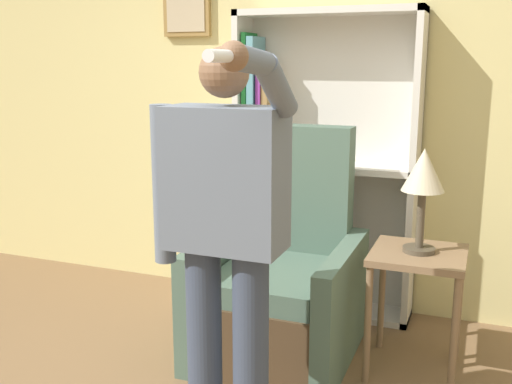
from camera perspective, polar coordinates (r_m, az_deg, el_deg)
name	(u,v)px	position (r m, az deg, el deg)	size (l,w,h in m)	color
wall_back	(298,96)	(4.05, 3.98, 9.08)	(8.00, 0.11, 2.80)	#DBCC84
bookcase	(304,175)	(3.93, 4.59, 1.66)	(1.16, 0.28, 1.95)	silver
armchair	(282,287)	(3.45, 2.51, -8.99)	(0.83, 0.90, 1.27)	#4C3823
person_standing	(224,228)	(2.40, -3.04, -3.47)	(0.62, 0.78, 1.69)	#384256
side_table	(417,273)	(3.26, 15.12, -7.43)	(0.48, 0.48, 0.67)	#846647
table_lamp	(423,177)	(3.12, 15.64, 1.38)	(0.22, 0.22, 0.54)	#4C4233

